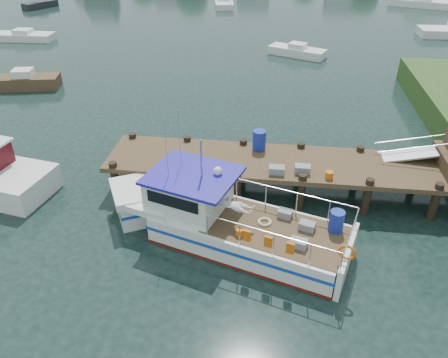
# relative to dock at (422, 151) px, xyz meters

# --- Properties ---
(ground_plane) EXTENTS (160.00, 160.00, 0.00)m
(ground_plane) POSITION_rel_dock_xyz_m (-6.51, -0.01, -2.24)
(ground_plane) COLOR black
(dock) EXTENTS (16.60, 3.00, 4.78)m
(dock) POSITION_rel_dock_xyz_m (0.00, 0.00, 0.00)
(dock) COLOR #4A3723
(dock) RESTS_ON ground
(lobster_boat) EXTENTS (9.34, 5.00, 4.55)m
(lobster_boat) POSITION_rel_dock_xyz_m (-7.45, -3.39, -1.42)
(lobster_boat) COLOR silver
(lobster_boat) RESTS_ON ground
(moored_rowboat) EXTENTS (4.56, 2.35, 1.27)m
(moored_rowboat) POSITION_rel_dock_xyz_m (-22.12, 10.07, -1.77)
(moored_rowboat) COLOR #4A3723
(moored_rowboat) RESTS_ON ground
(moored_far) EXTENTS (7.62, 4.83, 1.23)m
(moored_far) POSITION_rel_dock_xyz_m (10.59, 41.36, -1.79)
(moored_far) COLOR silver
(moored_far) RESTS_ON ground
(moored_a) EXTENTS (5.26, 1.97, 0.96)m
(moored_a) POSITION_rel_dock_xyz_m (-28.34, 21.38, -1.89)
(moored_a) COLOR silver
(moored_a) RESTS_ON ground
(moored_b) EXTENTS (4.73, 3.20, 0.99)m
(moored_b) POSITION_rel_dock_xyz_m (-4.29, 19.67, -1.87)
(moored_b) COLOR silver
(moored_b) RESTS_ON ground
(moored_d) EXTENTS (2.97, 6.28, 1.03)m
(moored_d) POSITION_rel_dock_xyz_m (-12.63, 39.08, -1.86)
(moored_d) COLOR silver
(moored_d) RESTS_ON ground
(moored_e) EXTENTS (3.21, 4.13, 1.10)m
(moored_e) POSITION_rel_dock_xyz_m (-33.77, 35.14, -1.83)
(moored_e) COLOR black
(moored_e) RESTS_ON ground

